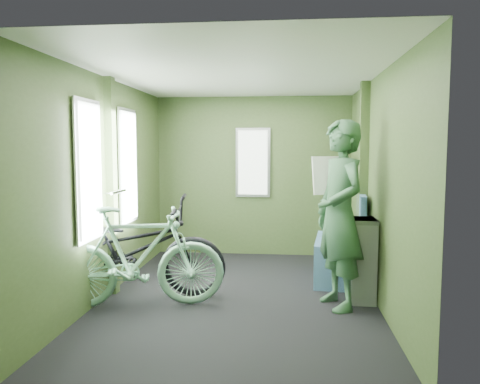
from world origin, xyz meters
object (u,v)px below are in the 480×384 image
object	(u,v)px
bicycle_mint	(138,308)
waste_box	(362,260)
bench_seat	(342,254)
passenger	(340,215)
bicycle_black	(132,297)

from	to	relation	value
bicycle_mint	waste_box	size ratio (longest dim) A/B	1.99
waste_box	bench_seat	world-z (taller)	bench_seat
passenger	bicycle_black	bearing A→B (deg)	-114.09
waste_box	bicycle_black	bearing A→B (deg)	-177.39
bicycle_mint	waste_box	xyz separation A→B (m)	(2.21, 0.44, 0.43)
bicycle_mint	bench_seat	size ratio (longest dim) A/B	1.62
bicycle_black	bicycle_mint	world-z (taller)	bicycle_black
bicycle_black	bench_seat	xyz separation A→B (m)	(2.27, 0.87, 0.31)
bicycle_mint	passenger	world-z (taller)	passenger
bench_seat	passenger	bearing A→B (deg)	-92.17
bicycle_black	waste_box	distance (m)	2.42
waste_box	bicycle_mint	bearing A→B (deg)	-168.69
waste_box	bench_seat	xyz separation A→B (m)	(-0.11, 0.76, -0.12)
bicycle_black	waste_box	xyz separation A→B (m)	(2.38, 0.11, 0.43)
bicycle_mint	bench_seat	bearing A→B (deg)	-72.34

